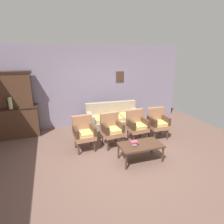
{
  "coord_description": "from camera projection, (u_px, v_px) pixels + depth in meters",
  "views": [
    {
      "loc": [
        -1.49,
        -3.7,
        2.44
      ],
      "look_at": [
        0.11,
        1.1,
        0.85
      ],
      "focal_mm": 30.05,
      "sensor_mm": 36.0,
      "label": 1
    }
  ],
  "objects": [
    {
      "name": "armchair_near_cabinet",
      "position": [
        158.0,
        122.0,
        5.56
      ],
      "size": [
        0.53,
        0.5,
        0.9
      ],
      "color": "#9E6B4C",
      "rests_on": "ground"
    },
    {
      "name": "ground_plane",
      "position": [
        122.0,
        159.0,
        4.53
      ],
      "size": [
        7.68,
        7.68,
        0.0
      ],
      "primitive_type": "plane",
      "color": "brown"
    },
    {
      "name": "side_cabinet",
      "position": [
        19.0,
        121.0,
        5.68
      ],
      "size": [
        1.16,
        0.55,
        0.93
      ],
      "color": "#472D1E",
      "rests_on": "ground"
    },
    {
      "name": "armchair_by_doorway",
      "position": [
        111.0,
        128.0,
        5.07
      ],
      "size": [
        0.57,
        0.54,
        0.9
      ],
      "color": "#9E6B4C",
      "rests_on": "ground"
    },
    {
      "name": "cabinet_upper_hutch",
      "position": [
        15.0,
        89.0,
        5.45
      ],
      "size": [
        0.99,
        0.38,
        1.03
      ],
      "color": "#472D1E",
      "rests_on": "side_cabinet"
    },
    {
      "name": "book_stack_on_table",
      "position": [
        134.0,
        143.0,
        4.26
      ],
      "size": [
        0.17,
        0.11,
        0.12
      ],
      "color": "#CF4E57",
      "rests_on": "coffee_table"
    },
    {
      "name": "armchair_row_middle",
      "position": [
        137.0,
        124.0,
        5.36
      ],
      "size": [
        0.55,
        0.52,
        0.9
      ],
      "color": "#9E6B4C",
      "rests_on": "ground"
    },
    {
      "name": "floral_couch",
      "position": [
        113.0,
        121.0,
        6.12
      ],
      "size": [
        1.73,
        0.87,
        0.9
      ],
      "color": "gray",
      "rests_on": "ground"
    },
    {
      "name": "wall_back_with_decor",
      "position": [
        95.0,
        86.0,
        6.5
      ],
      "size": [
        6.4,
        0.09,
        2.7
      ],
      "color": "gray",
      "rests_on": "ground"
    },
    {
      "name": "coffee_table",
      "position": [
        141.0,
        146.0,
        4.36
      ],
      "size": [
        1.0,
        0.56,
        0.42
      ],
      "color": "#472D1E",
      "rests_on": "ground"
    },
    {
      "name": "vase_on_cabinet",
      "position": [
        10.0,
        103.0,
        5.28
      ],
      "size": [
        0.11,
        0.11,
        0.33
      ],
      "primitive_type": "cylinder",
      "color": "#B1C37A",
      "rests_on": "side_cabinet"
    },
    {
      "name": "armchair_near_couch_end",
      "position": [
        84.0,
        132.0,
        4.85
      ],
      "size": [
        0.55,
        0.52,
        0.9
      ],
      "color": "#9E6B4C",
      "rests_on": "ground"
    }
  ]
}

